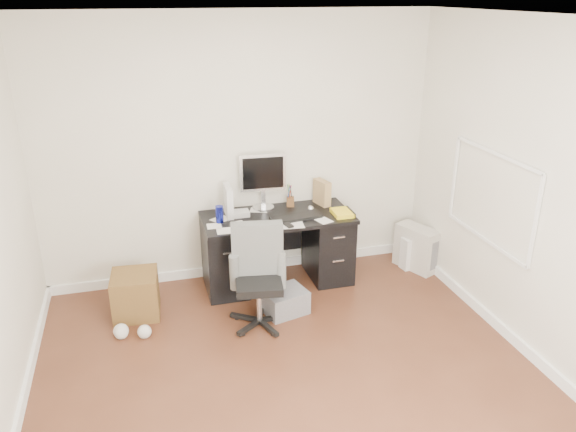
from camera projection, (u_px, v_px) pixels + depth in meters
name	position (u px, v px, depth m)	size (l,w,h in m)	color
ground	(294.00, 385.00, 4.36)	(4.00, 4.00, 0.00)	#4A2617
room_shell	(298.00, 181.00, 3.77)	(4.02, 4.02, 2.71)	beige
desk	(278.00, 247.00, 5.76)	(1.50, 0.70, 0.75)	black
loose_papers	(259.00, 219.00, 5.53)	(1.10, 0.60, 0.00)	silver
lcd_monitor	(263.00, 181.00, 5.70)	(0.47, 0.27, 0.59)	silver
keyboard	(296.00, 217.00, 5.55)	(0.51, 0.17, 0.03)	black
computer_mouse	(311.00, 209.00, 5.71)	(0.07, 0.07, 0.07)	silver
travel_mug	(219.00, 214.00, 5.43)	(0.08, 0.08, 0.17)	navy
white_binder	(228.00, 201.00, 5.58)	(0.12, 0.27, 0.31)	silver
magazine_file	(322.00, 192.00, 5.88)	(0.11, 0.22, 0.26)	#99724A
pen_cup	(290.00, 196.00, 5.84)	(0.10, 0.10, 0.23)	#553618
yellow_book	(342.00, 213.00, 5.64)	(0.19, 0.24, 0.04)	yellow
paper_remote	(289.00, 224.00, 5.40)	(0.28, 0.22, 0.02)	silver
office_chair	(259.00, 278.00, 4.99)	(0.53, 0.53, 0.94)	#535654
pc_tower	(417.00, 248.00, 6.12)	(0.21, 0.48, 0.48)	beige
shopping_bag	(413.00, 252.00, 6.15)	(0.26, 0.19, 0.36)	silver
wicker_basket	(136.00, 294.00, 5.25)	(0.42, 0.42, 0.42)	#503418
desk_printer	(285.00, 301.00, 5.32)	(0.39, 0.32, 0.23)	#5E5E63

